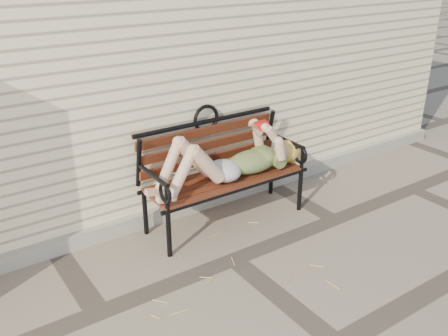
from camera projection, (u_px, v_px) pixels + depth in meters
ground at (234, 260)px, 4.40m from camera, size 80.00×80.00×0.00m
house_wall at (92, 40)px, 6.06m from camera, size 8.00×4.00×3.00m
foundation_strip at (179, 209)px, 5.10m from camera, size 8.00×0.10×0.15m
garden_bench at (220, 159)px, 4.86m from camera, size 1.75×0.70×1.13m
reading_woman at (229, 160)px, 4.74m from camera, size 1.65×0.37×0.52m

